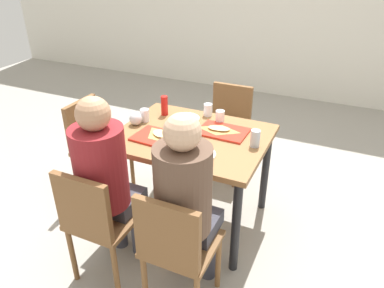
% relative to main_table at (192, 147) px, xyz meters
% --- Properties ---
extents(ground_plane, '(10.00, 10.00, 0.02)m').
position_rel_main_table_xyz_m(ground_plane, '(0.00, 0.00, -0.68)').
color(ground_plane, '#9E998E').
extents(main_table, '(1.10, 0.88, 0.77)m').
position_rel_main_table_xyz_m(main_table, '(0.00, 0.00, 0.00)').
color(main_table, olive).
rests_on(main_table, ground_plane).
extents(chair_near_left, '(0.40, 0.40, 0.87)m').
position_rel_main_table_xyz_m(chair_near_left, '(-0.27, -0.82, -0.16)').
color(chair_near_left, brown).
rests_on(chair_near_left, ground_plane).
extents(chair_near_right, '(0.40, 0.40, 0.87)m').
position_rel_main_table_xyz_m(chair_near_right, '(0.27, -0.82, -0.16)').
color(chair_near_right, brown).
rests_on(chair_near_right, ground_plane).
extents(chair_far_side, '(0.40, 0.40, 0.87)m').
position_rel_main_table_xyz_m(chair_far_side, '(0.00, 0.82, -0.16)').
color(chair_far_side, brown).
rests_on(chair_far_side, ground_plane).
extents(chair_left_end, '(0.40, 0.40, 0.87)m').
position_rel_main_table_xyz_m(chair_left_end, '(-0.93, 0.00, -0.16)').
color(chair_left_end, brown).
rests_on(chair_left_end, ground_plane).
extents(person_in_red, '(0.32, 0.42, 1.28)m').
position_rel_main_table_xyz_m(person_in_red, '(-0.27, -0.68, 0.09)').
color(person_in_red, '#383842').
rests_on(person_in_red, ground_plane).
extents(person_in_brown_jacket, '(0.32, 0.42, 1.28)m').
position_rel_main_table_xyz_m(person_in_brown_jacket, '(0.27, -0.68, 0.09)').
color(person_in_brown_jacket, '#383842').
rests_on(person_in_brown_jacket, ground_plane).
extents(tray_red_near, '(0.37, 0.28, 0.02)m').
position_rel_main_table_xyz_m(tray_red_near, '(-0.19, -0.15, 0.11)').
color(tray_red_near, red).
rests_on(tray_red_near, main_table).
extents(tray_red_far, '(0.37, 0.27, 0.02)m').
position_rel_main_table_xyz_m(tray_red_far, '(0.19, 0.13, 0.11)').
color(tray_red_far, red).
rests_on(tray_red_far, main_table).
extents(paper_plate_center, '(0.22, 0.22, 0.01)m').
position_rel_main_table_xyz_m(paper_plate_center, '(-0.16, 0.24, 0.11)').
color(paper_plate_center, white).
rests_on(paper_plate_center, main_table).
extents(paper_plate_near_edge, '(0.22, 0.22, 0.01)m').
position_rel_main_table_xyz_m(paper_plate_near_edge, '(0.16, -0.24, 0.11)').
color(paper_plate_near_edge, white).
rests_on(paper_plate_near_edge, main_table).
extents(pizza_slice_a, '(0.25, 0.23, 0.02)m').
position_rel_main_table_xyz_m(pizza_slice_a, '(-0.20, -0.13, 0.13)').
color(pizza_slice_a, tan).
rests_on(pizza_slice_a, tray_red_near).
extents(pizza_slice_b, '(0.25, 0.15, 0.02)m').
position_rel_main_table_xyz_m(pizza_slice_b, '(0.16, 0.13, 0.13)').
color(pizza_slice_b, '#C68C47').
rests_on(pizza_slice_b, tray_red_far).
extents(plastic_cup_a, '(0.07, 0.07, 0.10)m').
position_rel_main_table_xyz_m(plastic_cup_a, '(-0.03, 0.37, 0.15)').
color(plastic_cup_a, white).
rests_on(plastic_cup_a, main_table).
extents(plastic_cup_b, '(0.07, 0.07, 0.10)m').
position_rel_main_table_xyz_m(plastic_cup_b, '(0.03, -0.37, 0.15)').
color(plastic_cup_b, white).
rests_on(plastic_cup_b, main_table).
extents(plastic_cup_c, '(0.07, 0.07, 0.10)m').
position_rel_main_table_xyz_m(plastic_cup_c, '(-0.44, 0.07, 0.15)').
color(plastic_cup_c, white).
rests_on(plastic_cup_c, main_table).
extents(plastic_cup_d, '(0.07, 0.07, 0.10)m').
position_rel_main_table_xyz_m(plastic_cup_d, '(0.11, 0.29, 0.15)').
color(plastic_cup_d, white).
rests_on(plastic_cup_d, main_table).
extents(soda_can, '(0.07, 0.07, 0.12)m').
position_rel_main_table_xyz_m(soda_can, '(0.47, 0.02, 0.16)').
color(soda_can, '#B7BCC6').
rests_on(soda_can, main_table).
extents(condiment_bottle, '(0.06, 0.06, 0.16)m').
position_rel_main_table_xyz_m(condiment_bottle, '(-0.36, 0.24, 0.18)').
color(condiment_bottle, red).
rests_on(condiment_bottle, main_table).
extents(foil_bundle, '(0.10, 0.10, 0.10)m').
position_rel_main_table_xyz_m(foil_bundle, '(-0.47, -0.02, 0.15)').
color(foil_bundle, silver).
rests_on(foil_bundle, main_table).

